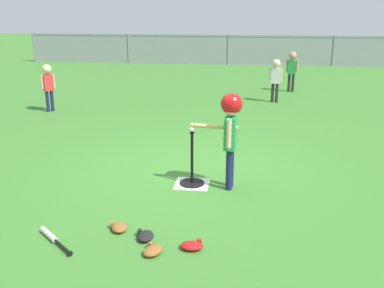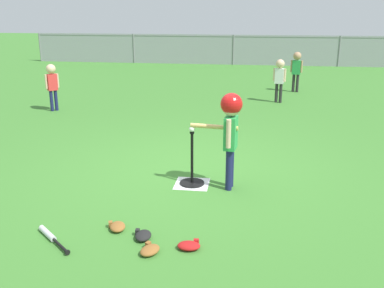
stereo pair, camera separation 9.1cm
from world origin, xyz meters
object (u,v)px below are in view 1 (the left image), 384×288
(batting_tee, at_px, (192,176))
(fielder_deep_center, at_px, (276,75))
(spare_bat_silver, at_px, (52,237))
(glove_near_bats, at_px, (119,227))
(baseball_on_tee, at_px, (192,129))
(glove_outfield_drop, at_px, (192,246))
(batter_child, at_px, (231,121))
(fielder_deep_left, at_px, (48,81))
(glove_tossed_aside, at_px, (153,250))
(glove_by_plate, at_px, (145,236))
(fielder_near_right, at_px, (292,66))

(batting_tee, height_order, fielder_deep_center, fielder_deep_center)
(spare_bat_silver, distance_m, glove_near_bats, 0.67)
(baseball_on_tee, relative_size, glove_outfield_drop, 0.33)
(batter_child, bearing_deg, fielder_deep_left, 137.11)
(spare_bat_silver, distance_m, glove_tossed_aside, 1.06)
(batting_tee, xyz_separation_m, glove_near_bats, (-0.60, -1.33, -0.08))
(batter_child, height_order, glove_near_bats, batter_child)
(glove_by_plate, distance_m, glove_near_bats, 0.34)
(batting_tee, relative_size, glove_by_plate, 3.11)
(fielder_deep_center, height_order, glove_outfield_drop, fielder_deep_center)
(glove_by_plate, bearing_deg, batting_tee, 78.91)
(fielder_deep_left, height_order, glove_tossed_aside, fielder_deep_left)
(fielder_deep_left, distance_m, glove_outfield_drop, 6.60)
(glove_by_plate, bearing_deg, glove_tossed_aside, -63.02)
(fielder_deep_left, relative_size, glove_outfield_drop, 4.51)
(baseball_on_tee, distance_m, fielder_deep_center, 5.49)
(glove_tossed_aside, bearing_deg, fielder_deep_center, 78.01)
(batting_tee, bearing_deg, batter_child, -7.17)
(fielder_deep_center, bearing_deg, glove_tossed_aside, -101.99)
(fielder_near_right, xyz_separation_m, glove_outfield_drop, (-1.65, -8.37, -0.65))
(fielder_deep_center, xyz_separation_m, glove_tossed_aside, (-1.50, -7.06, -0.63))
(batter_child, height_order, glove_by_plate, batter_child)
(glove_by_plate, xyz_separation_m, glove_tossed_aside, (0.13, -0.26, 0.00))
(baseball_on_tee, height_order, glove_by_plate, baseball_on_tee)
(fielder_deep_left, bearing_deg, fielder_near_right, 28.91)
(batting_tee, height_order, baseball_on_tee, baseball_on_tee)
(glove_near_bats, xyz_separation_m, glove_tossed_aside, (0.44, -0.40, 0.00))
(glove_near_bats, bearing_deg, baseball_on_tee, 65.72)
(batting_tee, height_order, glove_tossed_aside, batting_tee)
(baseball_on_tee, distance_m, glove_near_bats, 1.62)
(fielder_near_right, relative_size, glove_near_bats, 4.13)
(glove_by_plate, xyz_separation_m, glove_outfield_drop, (0.49, -0.13, 0.00))
(glove_by_plate, bearing_deg, baseball_on_tee, 78.91)
(glove_tossed_aside, bearing_deg, fielder_deep_left, 122.25)
(fielder_deep_center, xyz_separation_m, glove_near_bats, (-1.94, -6.66, -0.63))
(batting_tee, xyz_separation_m, glove_tossed_aside, (-0.16, -1.73, -0.08))
(glove_by_plate, bearing_deg, fielder_near_right, 75.43)
(batter_child, distance_m, glove_by_plate, 1.82)
(fielder_deep_center, xyz_separation_m, fielder_near_right, (0.51, 1.44, 0.02))
(spare_bat_silver, relative_size, glove_by_plate, 2.23)
(baseball_on_tee, height_order, glove_near_bats, baseball_on_tee)
(fielder_near_right, relative_size, glove_tossed_aside, 4.00)
(glove_tossed_aside, height_order, glove_outfield_drop, same)
(fielder_near_right, bearing_deg, glove_by_plate, -104.57)
(glove_near_bats, distance_m, glove_outfield_drop, 0.84)
(batting_tee, relative_size, glove_near_bats, 2.75)
(batting_tee, bearing_deg, fielder_deep_center, 75.85)
(fielder_deep_center, bearing_deg, batter_child, -99.04)
(glove_by_plate, bearing_deg, glove_near_bats, 155.25)
(glove_near_bats, bearing_deg, glove_by_plate, -24.75)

